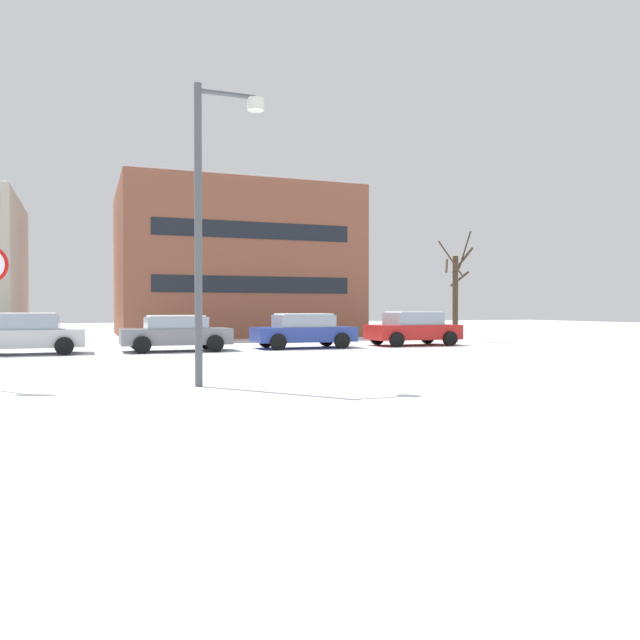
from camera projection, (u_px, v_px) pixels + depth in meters
name	position (u px, v px, depth m)	size (l,w,h in m)	color
ground_plane	(126.00, 376.00, 15.23)	(120.00, 120.00, 0.00)	white
road_surface	(119.00, 364.00, 18.59)	(80.00, 9.16, 0.00)	silver
street_lamp	(209.00, 206.00, 13.25)	(1.49, 0.36, 6.31)	#4C4F54
parked_car_silver	(27.00, 333.00, 22.55)	(3.91, 2.15, 1.49)	silver
parked_car_gray	(176.00, 333.00, 24.20)	(4.08, 2.15, 1.38)	slate
parked_car_blue	(303.00, 330.00, 26.12)	(4.17, 2.03, 1.43)	#283D93
parked_car_red	(413.00, 328.00, 28.11)	(3.99, 2.16, 1.51)	red
tree_far_mid	(456.00, 292.00, 31.34)	(1.75, 1.73, 5.44)	#423326
building_far_right	(232.00, 264.00, 39.42)	(13.58, 11.27, 8.89)	brown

